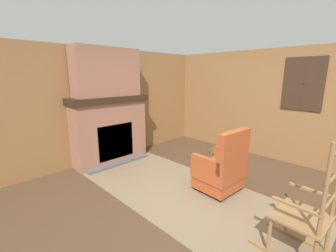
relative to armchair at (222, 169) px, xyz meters
name	(u,v)px	position (x,y,z in m)	size (l,w,h in m)	color
ground_plane	(201,205)	(0.03, -0.54, -0.37)	(14.00, 14.00, 0.00)	#4C3523
wood_panel_wall_left	(103,105)	(-2.62, -0.54, 0.81)	(0.06, 5.84, 2.36)	olive
wood_panel_wall_back	(280,105)	(0.04, 2.11, 0.82)	(5.84, 0.09, 2.36)	olive
fireplace_hearth	(110,130)	(-2.36, -0.54, 0.32)	(0.65, 1.64, 1.39)	#93604C
chimney_breast	(107,72)	(-2.37, -0.54, 1.50)	(0.39, 1.35, 0.95)	#93604C
area_rug	(184,193)	(-0.37, -0.48, -0.37)	(3.75, 1.66, 0.01)	#7A664C
armchair	(222,169)	(0.00, 0.00, 0.00)	(0.64, 0.71, 1.03)	#A84723
rocking_chair	(306,218)	(1.30, -0.55, 0.06)	(0.82, 0.54, 1.30)	olive
firewood_stack	(220,150)	(-1.04, 1.61, -0.31)	(0.46, 0.49, 0.12)	brown
oil_lamp_vase	(90,93)	(-2.42, -0.90, 1.11)	(0.11, 0.11, 0.24)	#47708E
storage_case	(132,91)	(-2.42, 0.09, 1.10)	(0.15, 0.27, 0.16)	gray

